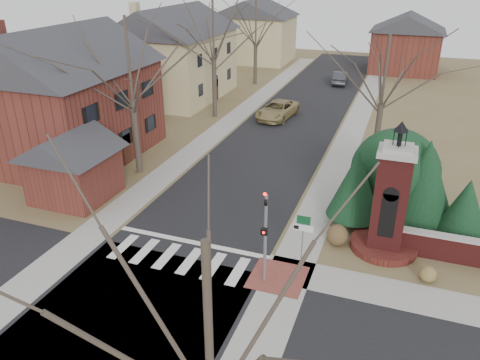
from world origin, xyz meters
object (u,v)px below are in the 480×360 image
at_px(sign_post, 303,232).
at_px(brick_gate_monument, 389,209).
at_px(traffic_signal_pole, 265,230).
at_px(distant_car, 340,78).
at_px(pickup_truck, 277,110).

bearing_deg(sign_post, brick_gate_monument, 41.42).
height_order(traffic_signal_pole, distant_car, traffic_signal_pole).
bearing_deg(brick_gate_monument, distant_car, 102.50).
xyz_separation_m(sign_post, pickup_truck, (-7.19, 21.48, -1.20)).
distance_m(brick_gate_monument, pickup_truck, 21.35).
relative_size(brick_gate_monument, pickup_truck, 1.21).
relative_size(traffic_signal_pole, brick_gate_monument, 0.69).
height_order(traffic_signal_pole, pickup_truck, traffic_signal_pole).
height_order(brick_gate_monument, pickup_truck, brick_gate_monument).
xyz_separation_m(traffic_signal_pole, distant_car, (-2.70, 37.80, -1.89)).
bearing_deg(brick_gate_monument, traffic_signal_pole, -136.76).
distance_m(pickup_truck, distant_car, 15.25).
relative_size(pickup_truck, distant_car, 1.26).
height_order(traffic_signal_pole, sign_post, traffic_signal_pole).
xyz_separation_m(pickup_truck, distant_car, (3.20, 14.91, -0.04)).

